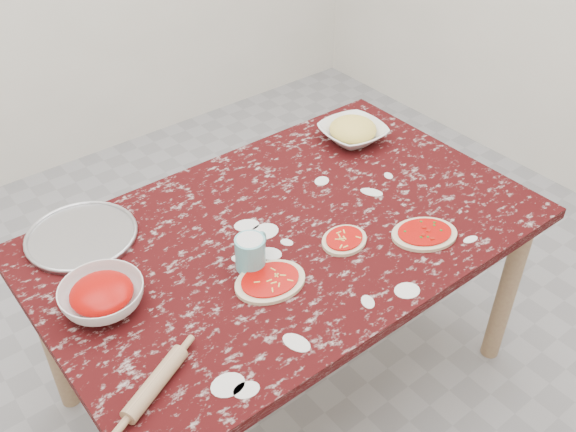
# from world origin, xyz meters

# --- Properties ---
(ground) EXTENTS (4.00, 4.00, 0.00)m
(ground) POSITION_xyz_m (0.00, 0.00, 0.00)
(ground) COLOR gray
(worktable) EXTENTS (1.60, 1.00, 0.75)m
(worktable) POSITION_xyz_m (0.00, 0.00, 0.67)
(worktable) COLOR black
(worktable) RESTS_ON ground
(pizza_tray) EXTENTS (0.39, 0.39, 0.01)m
(pizza_tray) POSITION_xyz_m (-0.54, 0.36, 0.76)
(pizza_tray) COLOR #B2B2B7
(pizza_tray) RESTS_ON worktable
(sauce_bowl) EXTENTS (0.29, 0.29, 0.07)m
(sauce_bowl) POSITION_xyz_m (-0.62, 0.05, 0.79)
(sauce_bowl) COLOR white
(sauce_bowl) RESTS_ON worktable
(cheese_bowl) EXTENTS (0.26, 0.26, 0.06)m
(cheese_bowl) POSITION_xyz_m (0.54, 0.27, 0.78)
(cheese_bowl) COLOR white
(cheese_bowl) RESTS_ON worktable
(flour_mug) EXTENTS (0.13, 0.09, 0.11)m
(flour_mug) POSITION_xyz_m (-0.20, -0.07, 0.81)
(flour_mug) COLOR #69C0C5
(flour_mug) RESTS_ON worktable
(pizza_left) EXTENTS (0.24, 0.20, 0.02)m
(pizza_left) POSITION_xyz_m (-0.20, -0.17, 0.76)
(pizza_left) COLOR beige
(pizza_left) RESTS_ON worktable
(pizza_mid) EXTENTS (0.18, 0.16, 0.02)m
(pizza_mid) POSITION_xyz_m (0.10, -0.16, 0.76)
(pizza_mid) COLOR beige
(pizza_mid) RESTS_ON worktable
(pizza_right) EXTENTS (0.26, 0.23, 0.02)m
(pizza_right) POSITION_xyz_m (0.32, -0.30, 0.76)
(pizza_right) COLOR beige
(pizza_right) RESTS_ON worktable
(rolling_pin) EXTENTS (0.22, 0.14, 0.04)m
(rolling_pin) POSITION_xyz_m (-0.64, -0.29, 0.77)
(rolling_pin) COLOR tan
(rolling_pin) RESTS_ON worktable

